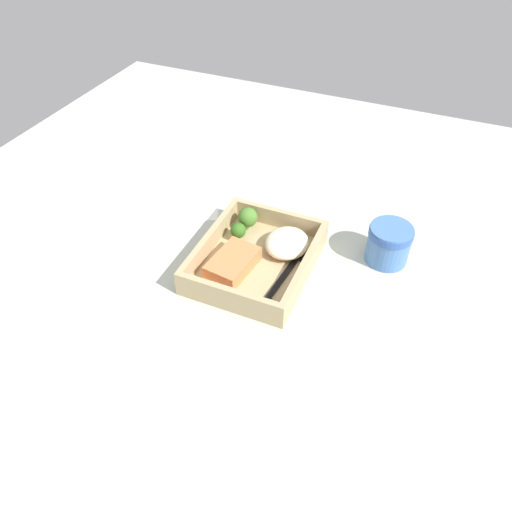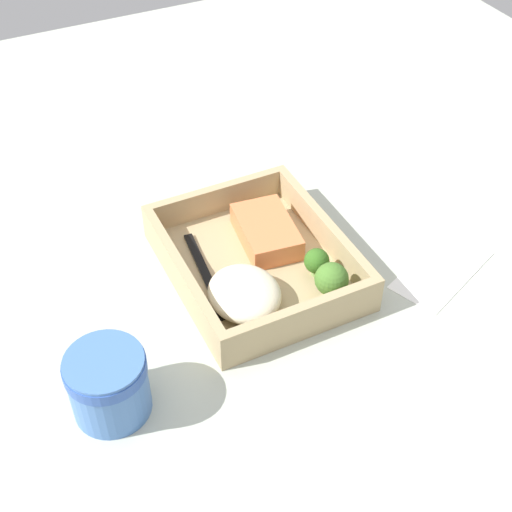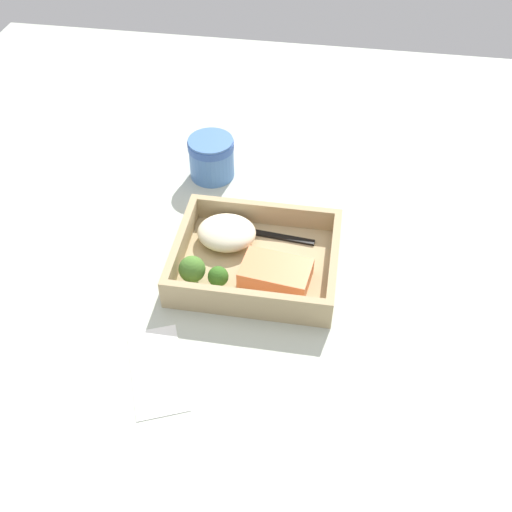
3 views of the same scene
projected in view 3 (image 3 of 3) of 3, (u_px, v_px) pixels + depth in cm
name	position (u px, v px, depth cm)	size (l,w,h in cm)	color
ground_plane	(256.00, 272.00, 97.09)	(160.00, 160.00, 2.00)	#B3BAAB
takeout_tray	(256.00, 265.00, 95.96)	(25.57, 21.01, 1.20)	tan
tray_rim	(256.00, 254.00, 94.11)	(25.57, 21.01, 4.01)	tan
salmon_fillet	(276.00, 273.00, 91.78)	(10.56, 6.70, 3.02)	#EE7B48
mashed_potatoes	(227.00, 233.00, 97.84)	(9.65, 8.57, 3.65)	#EFE3C0
broccoli_floret_1	(192.00, 270.00, 90.64)	(4.12, 4.12, 4.92)	#8AA467
broccoli_floret_2	(218.00, 277.00, 90.37)	(3.18, 3.18, 3.86)	#8AAF60
fork	(262.00, 234.00, 100.04)	(15.89, 3.19, 0.44)	black
paper_cup	(211.00, 156.00, 110.55)	(8.52, 8.52, 7.90)	#4672B5
receipt_slip	(157.00, 370.00, 82.44)	(7.07, 14.63, 0.24)	white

